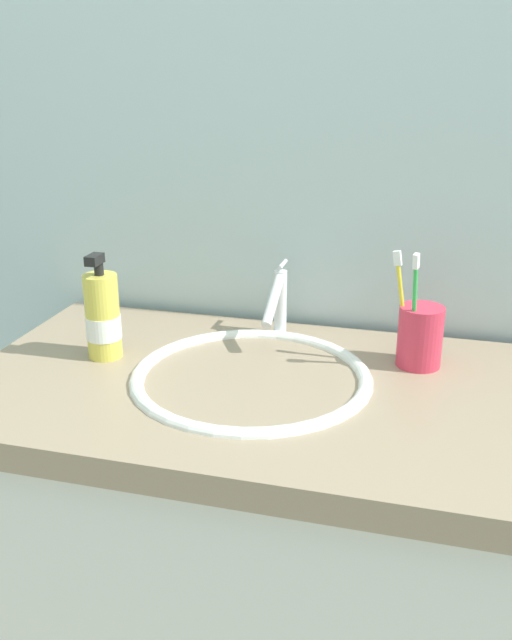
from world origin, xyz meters
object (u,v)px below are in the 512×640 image
soap_dispenser (103,317)px  toothbrush_green (414,304)px  toothbrush_yellow (402,300)px  toothbrush_cup (420,336)px  faucet (278,300)px

soap_dispenser → toothbrush_green: bearing=8.7°
toothbrush_yellow → soap_dispenser: bearing=-168.5°
toothbrush_cup → toothbrush_yellow: 0.07m
soap_dispenser → toothbrush_yellow: bearing=11.5°
toothbrush_yellow → soap_dispenser: size_ratio=1.03×
faucet → toothbrush_yellow: bearing=-16.1°
faucet → toothbrush_cup: faucet is taller
toothbrush_green → toothbrush_yellow: bearing=134.2°
faucet → toothbrush_green: bearing=-19.4°
toothbrush_yellow → soap_dispenser: (-0.49, -0.10, -0.04)m
toothbrush_cup → soap_dispenser: soap_dispenser is taller
toothbrush_yellow → soap_dispenser: toothbrush_yellow is taller
toothbrush_cup → toothbrush_yellow: bearing=-176.9°
soap_dispenser → toothbrush_cup: bearing=11.0°
toothbrush_cup → toothbrush_green: (-0.01, -0.02, 0.06)m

